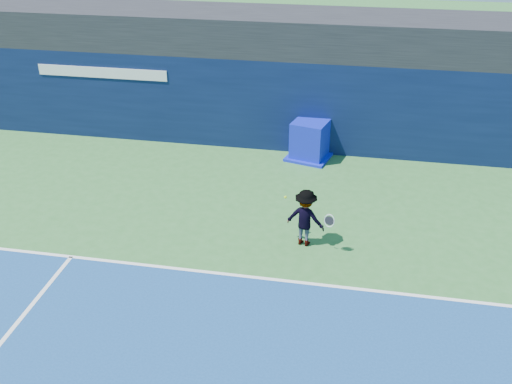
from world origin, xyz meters
TOP-DOWN VIEW (x-y plane):
  - ground at (0.00, 0.00)m, footprint 80.00×80.00m
  - baseline at (0.00, 3.00)m, footprint 24.00×0.10m
  - stadium_band at (0.00, 11.50)m, footprint 36.00×3.00m
  - back_wall_assembly at (-0.00, 10.50)m, footprint 36.00×1.03m
  - equipment_cart at (0.02, 9.67)m, footprint 1.58×1.58m
  - tennis_player at (0.41, 4.60)m, footprint 1.25×0.76m
  - tennis_ball at (-0.12, 4.81)m, footprint 0.07×0.07m

SIDE VIEW (x-z plane):
  - ground at x=0.00m, z-range 0.00..0.00m
  - baseline at x=0.00m, z-range 0.01..0.01m
  - equipment_cart at x=0.02m, z-range -0.06..1.20m
  - tennis_player at x=0.41m, z-range 0.00..1.48m
  - tennis_ball at x=-0.12m, z-range 1.11..1.18m
  - back_wall_assembly at x=0.00m, z-range 0.00..3.00m
  - stadium_band at x=0.00m, z-range 3.00..4.20m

